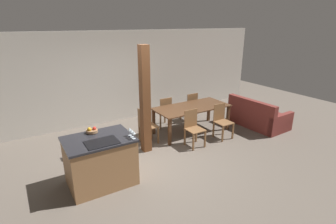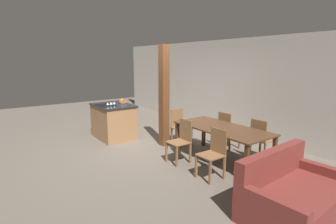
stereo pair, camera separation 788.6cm
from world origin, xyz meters
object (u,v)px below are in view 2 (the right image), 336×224
object	(u,v)px
dining_chair_head_end	(180,126)
couch	(294,196)
dining_chair_near_right	(213,153)
dining_chair_far_left	(227,130)
dining_chair_far_right	(261,139)
wine_glass_near	(108,104)
wine_glass_middle	(111,103)
dining_chair_near_left	(181,140)
kitchen_island	(114,121)
fruit_bowl	(123,102)
dining_table	(222,131)
timber_post	(164,96)
wine_glass_far	(114,103)

from	to	relation	value
dining_chair_head_end	couch	size ratio (longest dim) A/B	0.54
dining_chair_near_right	dining_chair_far_left	xyz separation A→B (m)	(-0.93, 1.42, 0.00)
couch	dining_chair_far_left	bearing A→B (deg)	57.99
dining_chair_near_right	dining_chair_far_right	world-z (taller)	same
couch	wine_glass_near	bearing A→B (deg)	98.33
wine_glass_near	wine_glass_middle	bearing A→B (deg)	90.00
dining_chair_near_left	dining_chair_far_left	size ratio (longest dim) A/B	1.00
dining_chair_far_left	couch	xyz separation A→B (m)	(2.41, -1.36, -0.20)
kitchen_island	dining_chair_far_right	size ratio (longest dim) A/B	1.36
fruit_bowl	dining_table	bearing A→B (deg)	15.24
dining_chair_head_end	kitchen_island	bearing A→B (deg)	126.22
wine_glass_near	dining_chair_far_right	distance (m)	3.65
timber_post	fruit_bowl	bearing A→B (deg)	-161.81
fruit_bowl	dining_chair_head_end	world-z (taller)	fruit_bowl
dining_chair_far_left	couch	size ratio (longest dim) A/B	0.54
wine_glass_middle	timber_post	world-z (taller)	timber_post
dining_chair_near_right	timber_post	xyz separation A→B (m)	(-2.05, 0.35, 0.76)
wine_glass_middle	dining_chair_head_end	size ratio (longest dim) A/B	0.17
wine_glass_near	couch	world-z (taller)	wine_glass_near
wine_glass_near	dining_chair_head_end	bearing A→B (deg)	56.53
wine_glass_near	dining_table	size ratio (longest dim) A/B	0.07
fruit_bowl	dining_chair_head_end	xyz separation A→B (m)	(1.54, 0.80, -0.50)
dining_chair_near_left	couch	world-z (taller)	dining_chair_near_left
fruit_bowl	wine_glass_near	xyz separation A→B (m)	(0.56, -0.68, 0.08)
kitchen_island	dining_chair_far_left	xyz separation A→B (m)	(2.46, 1.82, 0.01)
kitchen_island	dining_chair_near_right	xyz separation A→B (m)	(3.39, 0.40, 0.01)
fruit_bowl	wine_glass_middle	size ratio (longest dim) A/B	1.42
wine_glass_middle	kitchen_island	bearing A→B (deg)	151.83
dining_chair_near_left	timber_post	world-z (taller)	timber_post
fruit_bowl	timber_post	distance (m)	1.45
dining_chair_near_left	dining_chair_near_right	bearing A→B (deg)	0.00
dining_chair_near_left	fruit_bowl	bearing A→B (deg)	-177.86
dining_chair_near_left	dining_chair_far_right	distance (m)	1.70
wine_glass_near	timber_post	world-z (taller)	timber_post
wine_glass_near	dining_chair_near_left	xyz separation A→B (m)	(1.92, 0.77, -0.58)
wine_glass_near	dining_chair_near_left	bearing A→B (deg)	21.92
dining_chair_near_left	timber_post	size ratio (longest dim) A/B	0.36
wine_glass_middle	wine_glass_near	bearing A→B (deg)	-90.00
wine_glass_middle	dining_chair_near_left	distance (m)	2.12
dining_table	dining_chair_far_right	bearing A→B (deg)	56.76
dining_chair_head_end	couch	world-z (taller)	dining_chair_head_end
wine_glass_near	dining_chair_near_left	size ratio (longest dim) A/B	0.17
dining_chair_far_left	wine_glass_far	bearing A→B (deg)	46.42
wine_glass_near	couch	xyz separation A→B (m)	(4.33, 0.83, -0.79)
dining_chair_near_right	dining_chair_far_left	bearing A→B (deg)	123.24
dining_chair_near_left	dining_chair_far_right	bearing A→B (deg)	56.76
wine_glass_near	wine_glass_far	bearing A→B (deg)	90.00
dining_chair_far_left	dining_chair_head_end	size ratio (longest dim) A/B	1.00
dining_chair_far_right	dining_chair_head_end	distance (m)	2.00
wine_glass_near	kitchen_island	bearing A→B (deg)	145.11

